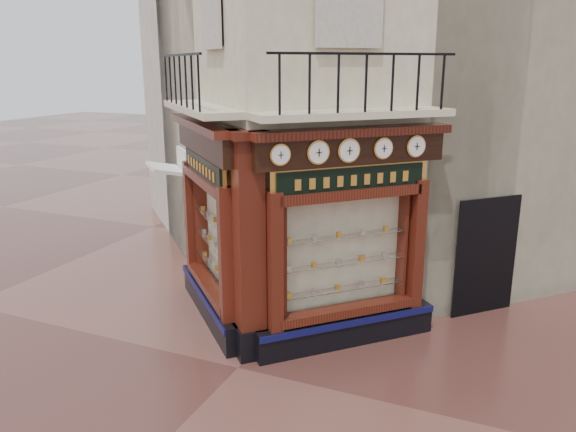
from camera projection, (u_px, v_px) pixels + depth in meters
The scene contains 16 objects.
ground at pixel (238, 368), 9.54m from camera, with size 80.00×80.00×0.00m, color #4B2823.
main_building at pixel (353, 20), 13.43m from camera, with size 8.00×8.00×12.00m, color beige.
neighbour_left at pixel (297, 46), 16.70m from camera, with size 8.00×8.00×11.00m, color beige.
neighbour_right at pixel (470, 44), 14.82m from camera, with size 8.00×8.00×11.00m, color beige.
shopfront_left at pixel (210, 224), 10.95m from camera, with size 2.86×2.86×3.98m.
shopfront_right at pixel (348, 241), 9.88m from camera, with size 2.86×2.86×3.98m.
corner_pilaster at pixel (249, 251), 9.48m from camera, with size 0.85×0.85×3.98m.
balcony at pixel (273, 110), 9.75m from camera, with size 5.94×2.97×1.03m.
clock_a at pixel (280, 155), 8.80m from camera, with size 0.28×0.28×0.35m.
clock_b at pixel (318, 152), 9.04m from camera, with size 0.32×0.32×0.40m.
clock_c at pixel (349, 150), 9.23m from camera, with size 0.32×0.32×0.41m.
clock_d at pixel (383, 148), 9.47m from camera, with size 0.29×0.29×0.37m.
clock_e at pixel (416, 146), 9.70m from camera, with size 0.30×0.30×0.38m.
awning at pixel (171, 266), 14.31m from camera, with size 1.28×0.77×0.08m, color silver, non-canonical shape.
signboard_left at pixel (204, 167), 10.63m from camera, with size 2.09×2.09×0.56m.
signboard_right at pixel (352, 180), 9.52m from camera, with size 2.14×2.14×0.57m.
Camera 1 is at (4.14, -7.51, 5.00)m, focal length 35.00 mm.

